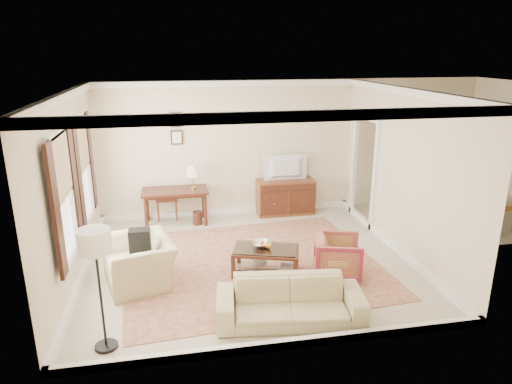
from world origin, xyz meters
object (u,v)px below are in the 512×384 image
object	(u,v)px
sofa	(290,295)
club_armchair	(139,255)
writing_desk	(175,195)
coffee_table	(266,254)
tv	(286,160)
sideboard	(285,197)
striped_armchair	(338,255)

from	to	relation	value
sofa	club_armchair	bearing A→B (deg)	152.18
writing_desk	coffee_table	size ratio (longest dim) A/B	1.15
writing_desk	tv	world-z (taller)	tv
writing_desk	sideboard	bearing A→B (deg)	3.96
sofa	coffee_table	bearing A→B (deg)	98.83
club_armchair	sofa	distance (m)	2.48
sideboard	club_armchair	size ratio (longest dim) A/B	1.13
writing_desk	tv	xyz separation A→B (m)	(2.40, 0.15, 0.60)
sideboard	tv	size ratio (longest dim) A/B	1.38
sideboard	club_armchair	xyz separation A→B (m)	(-3.00, -2.68, 0.10)
tv	sofa	xyz separation A→B (m)	(-0.98, -4.09, -0.84)
striped_armchair	club_armchair	bearing A→B (deg)	99.79
striped_armchair	club_armchair	world-z (taller)	club_armchair
writing_desk	striped_armchair	bearing A→B (deg)	-48.84
tv	striped_armchair	xyz separation A→B (m)	(0.10, -3.00, -0.86)
tv	coffee_table	size ratio (longest dim) A/B	0.77
club_armchair	writing_desk	bearing A→B (deg)	151.86
writing_desk	club_armchair	bearing A→B (deg)	-103.52
sideboard	coffee_table	distance (m)	2.90
tv	striped_armchair	size ratio (longest dim) A/B	1.23
writing_desk	tv	bearing A→B (deg)	3.48
writing_desk	sofa	world-z (taller)	sofa
tv	sofa	bearing A→B (deg)	76.53
sofa	striped_armchair	bearing A→B (deg)	52.89
sideboard	club_armchair	bearing A→B (deg)	-138.23
striped_armchair	sofa	world-z (taller)	sofa
tv	sofa	distance (m)	4.29
writing_desk	striped_armchair	world-z (taller)	same
striped_armchair	tv	bearing A→B (deg)	17.81
coffee_table	tv	bearing A→B (deg)	69.38
club_armchair	sofa	world-z (taller)	club_armchair
writing_desk	tv	distance (m)	2.48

